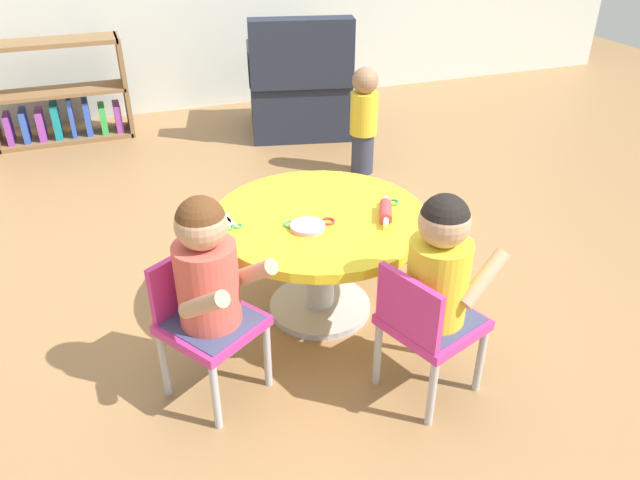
# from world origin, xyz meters

# --- Properties ---
(ground_plane) EXTENTS (10.00, 10.00, 0.00)m
(ground_plane) POSITION_xyz_m (0.00, 0.00, 0.00)
(ground_plane) COLOR #9E7247
(craft_table) EXTENTS (0.87, 0.87, 0.47)m
(craft_table) POSITION_xyz_m (0.00, 0.00, 0.35)
(craft_table) COLOR silver
(craft_table) RESTS_ON ground
(child_chair_left) EXTENTS (0.41, 0.41, 0.54)m
(child_chair_left) POSITION_xyz_m (-0.54, -0.30, 0.31)
(child_chair_left) COLOR #B7B7BC
(child_chair_left) RESTS_ON ground
(seated_child_left) EXTENTS (0.41, 0.44, 0.51)m
(seated_child_left) POSITION_xyz_m (-0.52, -0.33, 0.53)
(seated_child_left) COLOR #3F4772
(seated_child_left) RESTS_ON ground
(child_chair_right) EXTENTS (0.38, 0.38, 0.54)m
(child_chair_right) POSITION_xyz_m (0.17, -0.59, 0.31)
(child_chair_right) COLOR #B7B7BC
(child_chair_right) RESTS_ON ground
(seated_child_right) EXTENTS (0.42, 0.37, 0.51)m
(seated_child_right) POSITION_xyz_m (0.21, -0.58, 0.53)
(seated_child_right) COLOR #3F4772
(seated_child_right) RESTS_ON ground
(bookshelf_low) EXTENTS (0.93, 0.28, 0.70)m
(bookshelf_low) POSITION_xyz_m (-1.01, 2.55, 0.29)
(bookshelf_low) COLOR olive
(bookshelf_low) RESTS_ON ground
(armchair_dark) EXTENTS (0.85, 0.86, 0.85)m
(armchair_dark) POSITION_xyz_m (0.63, 2.15, 0.31)
(armchair_dark) COLOR #232838
(armchair_dark) RESTS_ON ground
(toddler_standing) EXTENTS (0.17, 0.17, 0.67)m
(toddler_standing) POSITION_xyz_m (0.76, 1.28, 0.36)
(toddler_standing) COLOR #33384C
(toddler_standing) RESTS_ON ground
(rolling_pin) EXTENTS (0.12, 0.22, 0.05)m
(rolling_pin) POSITION_xyz_m (0.24, -0.11, 0.49)
(rolling_pin) COLOR #D83F3F
(rolling_pin) RESTS_ON craft_table
(craft_scissors) EXTENTS (0.08, 0.14, 0.01)m
(craft_scissors) POSITION_xyz_m (-0.35, 0.04, 0.47)
(craft_scissors) COLOR silver
(craft_scissors) RESTS_ON craft_table
(playdough_blob_0) EXTENTS (0.14, 0.14, 0.02)m
(playdough_blob_0) POSITION_xyz_m (-0.08, -0.09, 0.48)
(playdough_blob_0) COLOR pink
(playdough_blob_0) RESTS_ON craft_table
(cookie_cutter_0) EXTENTS (0.06, 0.06, 0.01)m
(cookie_cutter_0) POSITION_xyz_m (0.32, -0.01, 0.47)
(cookie_cutter_0) COLOR #4CB259
(cookie_cutter_0) RESTS_ON craft_table
(cookie_cutter_1) EXTENTS (0.06, 0.06, 0.01)m
(cookie_cutter_1) POSITION_xyz_m (0.01, -0.07, 0.47)
(cookie_cutter_1) COLOR red
(cookie_cutter_1) RESTS_ON craft_table
(cookie_cutter_2) EXTENTS (0.06, 0.06, 0.01)m
(cookie_cutter_2) POSITION_xyz_m (-0.13, -0.04, 0.47)
(cookie_cutter_2) COLOR #4CB259
(cookie_cutter_2) RESTS_ON craft_table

